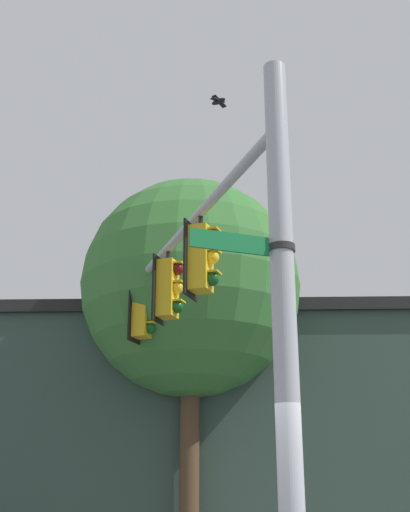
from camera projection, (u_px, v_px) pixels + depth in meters
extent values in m
cylinder|color=#ADB2B7|center=(284.00, 325.00, 7.36)|extent=(0.28, 0.28, 6.70)
cylinder|color=#ADB2B7|center=(184.00, 231.00, 11.39)|extent=(5.65, 4.81, 0.15)
cylinder|color=black|center=(201.00, 222.00, 10.58)|extent=(0.08, 0.08, 0.18)
cube|color=gold|center=(201.00, 259.00, 10.38)|extent=(0.36, 0.30, 1.05)
sphere|color=#590F0F|center=(212.00, 236.00, 10.43)|extent=(0.22, 0.22, 0.22)
cube|color=gold|center=(213.00, 230.00, 10.46)|extent=(0.24, 0.20, 0.03)
sphere|color=yellow|center=(212.00, 257.00, 10.32)|extent=(0.22, 0.22, 0.22)
cube|color=gold|center=(213.00, 251.00, 10.34)|extent=(0.24, 0.20, 0.03)
sphere|color=#0F4C19|center=(212.00, 279.00, 10.20)|extent=(0.22, 0.22, 0.22)
cube|color=gold|center=(213.00, 273.00, 10.23)|extent=(0.24, 0.20, 0.03)
cube|color=black|center=(191.00, 260.00, 10.44)|extent=(0.54, 0.03, 1.22)
cylinder|color=black|center=(168.00, 257.00, 12.16)|extent=(0.08, 0.08, 0.18)
cube|color=gold|center=(168.00, 289.00, 11.96)|extent=(0.36, 0.30, 1.05)
sphere|color=#590F0F|center=(178.00, 269.00, 12.01)|extent=(0.22, 0.22, 0.22)
cube|color=gold|center=(179.00, 264.00, 12.04)|extent=(0.24, 0.20, 0.03)
sphere|color=yellow|center=(177.00, 288.00, 11.90)|extent=(0.22, 0.22, 0.22)
cube|color=gold|center=(178.00, 282.00, 11.92)|extent=(0.24, 0.20, 0.03)
sphere|color=#0F4C19|center=(177.00, 307.00, 11.78)|extent=(0.22, 0.22, 0.22)
cube|color=gold|center=(178.00, 301.00, 11.81)|extent=(0.24, 0.20, 0.03)
cube|color=black|center=(159.00, 290.00, 12.01)|extent=(0.54, 0.03, 1.22)
cylinder|color=black|center=(143.00, 283.00, 13.74)|extent=(0.08, 0.08, 0.18)
cube|color=gold|center=(142.00, 312.00, 13.54)|extent=(0.36, 0.30, 1.05)
sphere|color=#590F0F|center=(151.00, 295.00, 13.59)|extent=(0.22, 0.22, 0.22)
cube|color=gold|center=(152.00, 290.00, 13.61)|extent=(0.24, 0.20, 0.03)
sphere|color=yellow|center=(151.00, 311.00, 13.47)|extent=(0.22, 0.22, 0.22)
cube|color=gold|center=(152.00, 306.00, 13.50)|extent=(0.24, 0.20, 0.03)
sphere|color=#0F4C19|center=(150.00, 328.00, 13.36)|extent=(0.22, 0.22, 0.22)
cube|color=gold|center=(151.00, 323.00, 13.38)|extent=(0.24, 0.20, 0.03)
cube|color=black|center=(135.00, 313.00, 13.59)|extent=(0.54, 0.03, 1.22)
cube|color=#147238|center=(230.00, 242.00, 7.45)|extent=(0.64, 0.75, 0.22)
cube|color=white|center=(231.00, 242.00, 7.45)|extent=(0.62, 0.73, 0.04)
cylinder|color=#262626|center=(281.00, 249.00, 7.66)|extent=(0.32, 0.32, 0.08)
ellipsoid|color=black|center=(218.00, 101.00, 10.74)|extent=(0.16, 0.27, 0.08)
cube|color=black|center=(219.00, 101.00, 10.75)|extent=(0.32, 0.16, 0.08)
cube|color=black|center=(218.00, 100.00, 10.72)|extent=(0.32, 0.16, 0.08)
cube|color=#33473D|center=(250.00, 443.00, 18.24)|extent=(10.63, 13.92, 5.61)
cube|color=black|center=(246.00, 442.00, 21.95)|extent=(4.49, 10.82, 0.30)
cube|color=black|center=(248.00, 337.00, 19.21)|extent=(11.06, 14.48, 0.30)
cylinder|color=#4C3823|center=(189.00, 463.00, 14.44)|extent=(0.43, 0.43, 4.32)
sphere|color=#387533|center=(191.00, 287.00, 15.73)|extent=(5.13, 5.13, 5.13)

